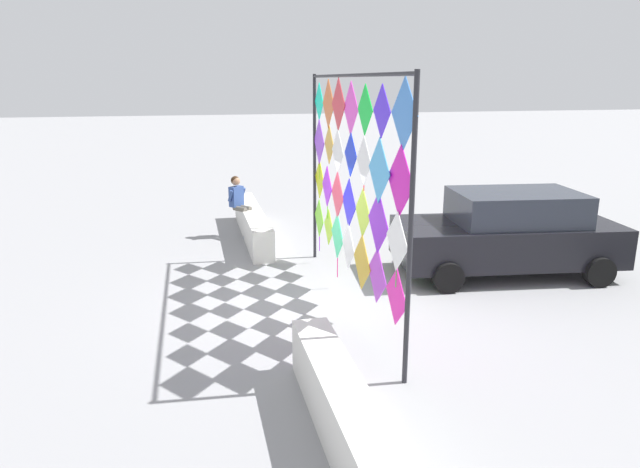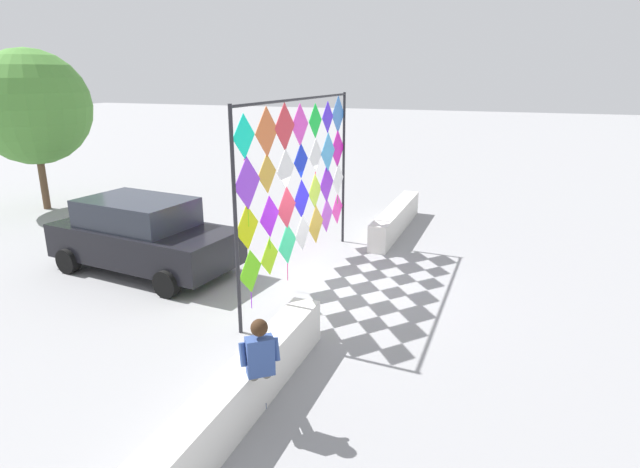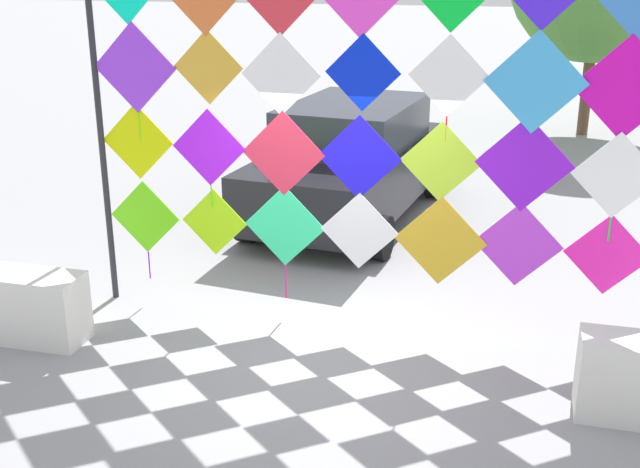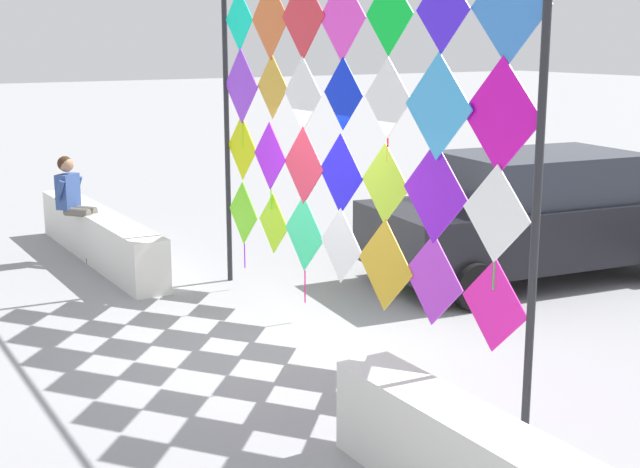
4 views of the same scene
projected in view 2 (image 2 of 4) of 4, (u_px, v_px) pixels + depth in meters
ground at (325, 284)px, 11.87m from camera, size 120.00×120.00×0.00m
plaza_ledge_left at (245, 387)px, 7.33m from camera, size 4.62×0.49×0.74m
plaza_ledge_right at (396, 219)px, 15.83m from camera, size 4.62×0.49×0.74m
kite_display_rack at (302, 175)px, 11.60m from camera, size 5.92×0.12×4.09m
seated_vendor at (258, 359)px, 6.94m from camera, size 0.76×0.72×1.59m
parked_car at (143, 235)px, 12.46m from camera, size 2.60×4.72×1.76m
tree_broadleaf at (33, 109)px, 17.44m from camera, size 3.80×3.80×5.38m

